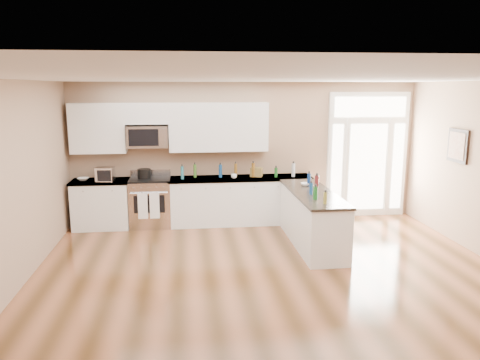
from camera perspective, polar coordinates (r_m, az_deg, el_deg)
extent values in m
plane|color=#4A2E14|center=(6.13, 5.71, -14.94)|extent=(8.00, 8.00, 0.00)
plane|color=#A08065|center=(9.53, 0.76, 3.44)|extent=(7.00, 0.00, 7.00)
plane|color=white|center=(5.50, 6.29, 12.24)|extent=(8.00, 8.00, 0.00)
cube|color=white|center=(9.47, -16.51, -2.94)|extent=(1.06, 0.62, 0.90)
cube|color=black|center=(9.58, -16.38, -5.26)|extent=(1.02, 0.52, 0.10)
cube|color=black|center=(9.37, -16.67, -0.15)|extent=(1.10, 0.66, 0.04)
cube|color=white|center=(9.39, 0.05, -2.59)|extent=(2.81, 0.62, 0.90)
cube|color=black|center=(9.49, 0.05, -4.93)|extent=(2.77, 0.52, 0.10)
cube|color=black|center=(9.29, 0.05, 0.23)|extent=(2.85, 0.66, 0.04)
cube|color=white|center=(8.21, 8.77, -4.76)|extent=(0.65, 2.28, 0.90)
cube|color=black|center=(8.33, 8.69, -7.40)|extent=(0.61, 2.18, 0.10)
cube|color=black|center=(8.10, 8.87, -1.56)|extent=(0.69, 2.32, 0.04)
cube|color=white|center=(9.38, -16.93, 6.05)|extent=(1.04, 0.33, 0.95)
cube|color=white|center=(9.25, -2.62, 6.46)|extent=(1.94, 0.33, 0.95)
cube|color=white|center=(9.24, -11.29, 7.96)|extent=(0.82, 0.33, 0.40)
cube|color=silver|center=(9.24, -11.20, 5.22)|extent=(0.78, 0.40, 0.42)
cube|color=black|center=(9.04, -11.68, 5.08)|extent=(0.56, 0.01, 0.32)
cube|color=white|center=(10.15, 15.23, 2.95)|extent=(1.70, 0.08, 2.60)
cube|color=white|center=(10.14, 15.26, 1.52)|extent=(0.78, 0.02, 1.80)
cube|color=white|center=(9.92, 11.72, 1.46)|extent=(0.22, 0.02, 1.80)
cube|color=white|center=(10.41, 18.64, 1.56)|extent=(0.22, 0.02, 1.80)
cube|color=white|center=(10.02, 15.63, 8.58)|extent=(1.50, 0.02, 0.40)
cube|color=black|center=(8.95, 25.04, 3.80)|extent=(0.04, 0.58, 0.58)
cube|color=#93523A|center=(8.94, 24.90, 3.81)|extent=(0.01, 0.46, 0.46)
cube|color=silver|center=(9.35, -10.84, -2.79)|extent=(0.79, 0.65, 0.92)
cube|color=black|center=(9.25, -10.95, 0.07)|extent=(0.79, 0.60, 0.03)
cube|color=silver|center=(9.53, -10.84, 0.86)|extent=(0.79, 0.04, 0.14)
cube|color=black|center=(9.02, -11.00, -2.92)|extent=(0.58, 0.01, 0.34)
cylinder|color=silver|center=(8.95, -11.06, -1.59)|extent=(0.70, 0.02, 0.02)
cube|color=white|center=(9.00, -11.77, -3.11)|extent=(0.18, 0.02, 0.50)
cube|color=white|center=(8.98, -10.37, -3.09)|extent=(0.18, 0.02, 0.50)
cylinder|color=black|center=(9.30, -11.61, 0.82)|extent=(0.29, 0.29, 0.20)
cube|color=silver|center=(9.19, -16.12, 0.66)|extent=(0.35, 0.29, 0.27)
cube|color=brown|center=(9.34, 2.01, 0.98)|extent=(0.27, 0.23, 0.18)
imported|color=white|center=(9.45, -18.57, 0.11)|extent=(0.23, 0.23, 0.05)
imported|color=white|center=(8.56, 7.99, -0.52)|extent=(0.22, 0.22, 0.05)
imported|color=white|center=(9.14, -0.74, 0.46)|extent=(0.14, 0.14, 0.09)
cylinder|color=#19591E|center=(7.53, 9.18, -1.58)|extent=(0.08, 0.08, 0.20)
cylinder|color=navy|center=(7.87, 8.67, -1.05)|extent=(0.06, 0.06, 0.19)
cylinder|color=brown|center=(9.24, -0.53, 1.17)|extent=(0.06, 0.06, 0.28)
cylinder|color=olive|center=(7.28, 10.35, -2.18)|extent=(0.06, 0.06, 0.18)
cylinder|color=#26727F|center=(9.13, -7.05, 0.88)|extent=(0.06, 0.06, 0.25)
cylinder|color=#591919|center=(8.19, 9.34, -0.35)|extent=(0.07, 0.07, 0.26)
cylinder|color=#B2B2B7|center=(9.38, 6.52, 1.22)|extent=(0.07, 0.07, 0.27)
cylinder|color=navy|center=(8.52, 8.41, 0.02)|extent=(0.07, 0.07, 0.23)
cylinder|color=#3F7226|center=(9.28, -5.51, 1.11)|extent=(0.06, 0.06, 0.26)
cylinder|color=#19591E|center=(9.31, 4.41, 0.94)|extent=(0.06, 0.06, 0.19)
cylinder|color=navy|center=(9.25, -2.40, 1.10)|extent=(0.06, 0.06, 0.25)
cylinder|color=brown|center=(9.28, 1.62, 1.22)|extent=(0.06, 0.06, 0.28)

